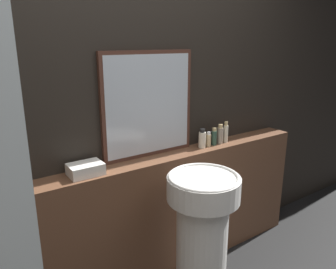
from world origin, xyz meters
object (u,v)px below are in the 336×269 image
(towel_stack, at_px, (86,169))
(hand_soap_bottle, at_px, (226,133))
(lotion_bottle, at_px, (214,137))
(mirror, at_px, (149,105))
(shampoo_bottle, at_px, (202,139))
(body_wash_bottle, at_px, (220,135))
(pedestal_sink, at_px, (202,239))
(conditioner_bottle, at_px, (208,140))

(towel_stack, xyz_separation_m, hand_soap_bottle, (1.15, 0.00, 0.04))
(lotion_bottle, bearing_deg, mirror, 171.25)
(shampoo_bottle, bearing_deg, body_wash_bottle, 0.00)
(towel_stack, distance_m, lotion_bottle, 1.03)
(mirror, relative_size, towel_stack, 3.56)
(shampoo_bottle, xyz_separation_m, body_wash_bottle, (0.18, 0.00, 0.00))
(towel_stack, height_order, body_wash_bottle, body_wash_bottle)
(pedestal_sink, height_order, shampoo_bottle, shampoo_bottle)
(lotion_bottle, height_order, hand_soap_bottle, hand_soap_bottle)
(mirror, relative_size, shampoo_bottle, 4.90)
(pedestal_sink, bearing_deg, body_wash_bottle, 39.54)
(pedestal_sink, height_order, mirror, mirror)
(shampoo_bottle, height_order, body_wash_bottle, body_wash_bottle)
(shampoo_bottle, relative_size, body_wash_bottle, 0.95)
(conditioner_bottle, bearing_deg, body_wash_bottle, 0.00)
(towel_stack, bearing_deg, pedestal_sink, -41.29)
(mirror, relative_size, hand_soap_bottle, 4.31)
(conditioner_bottle, relative_size, hand_soap_bottle, 0.68)
(conditioner_bottle, height_order, body_wash_bottle, body_wash_bottle)
(shampoo_bottle, distance_m, lotion_bottle, 0.12)
(towel_stack, bearing_deg, body_wash_bottle, 0.00)
(towel_stack, xyz_separation_m, body_wash_bottle, (1.09, 0.00, 0.04))
(conditioner_bottle, bearing_deg, lotion_bottle, 0.00)
(lotion_bottle, bearing_deg, body_wash_bottle, -0.00)
(pedestal_sink, height_order, hand_soap_bottle, hand_soap_bottle)
(hand_soap_bottle, bearing_deg, body_wash_bottle, 180.00)
(body_wash_bottle, bearing_deg, mirror, 172.15)
(mirror, distance_m, towel_stack, 0.60)
(body_wash_bottle, bearing_deg, towel_stack, 180.00)
(towel_stack, height_order, shampoo_bottle, shampoo_bottle)
(mirror, bearing_deg, lotion_bottle, -8.75)
(pedestal_sink, bearing_deg, shampoo_bottle, 50.66)
(body_wash_bottle, bearing_deg, hand_soap_bottle, 0.00)
(towel_stack, xyz_separation_m, conditioner_bottle, (0.97, 0.00, 0.02))
(lotion_bottle, xyz_separation_m, hand_soap_bottle, (0.12, -0.00, 0.01))
(lotion_bottle, xyz_separation_m, body_wash_bottle, (0.06, -0.00, 0.01))
(pedestal_sink, relative_size, shampoo_bottle, 6.52)
(conditioner_bottle, xyz_separation_m, lotion_bottle, (0.06, 0.00, 0.01))
(towel_stack, height_order, hand_soap_bottle, hand_soap_bottle)
(shampoo_bottle, bearing_deg, lotion_bottle, 0.00)
(pedestal_sink, relative_size, towel_stack, 4.73)
(body_wash_bottle, bearing_deg, pedestal_sink, -140.46)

